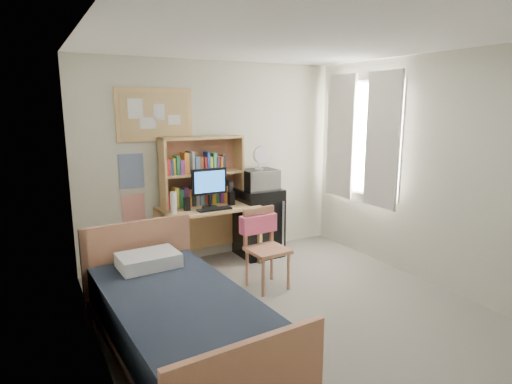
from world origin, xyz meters
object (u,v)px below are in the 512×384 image
desk (209,236)px  desk_chair (268,249)px  speaker_left (187,204)px  monitor (209,189)px  mini_fridge (258,222)px  speaker_right (231,198)px  bulletin_board (155,115)px  bed (181,330)px  desk_fan (259,159)px  microwave (259,179)px

desk → desk_chair: (0.31, -0.98, 0.07)m
speaker_left → monitor: bearing=0.0°
mini_fridge → speaker_right: bearing=-169.0°
desk_chair → speaker_right: (-0.01, 0.93, 0.41)m
bulletin_board → bed: 2.79m
desk_chair → speaker_left: speaker_left is taller
desk → bed: 2.16m
bed → desk_fan: 2.81m
bulletin_board → desk_fan: bearing=-13.0°
bed → desk_fan: desk_fan is taller
desk → mini_fridge: mini_fridge is taller
desk_chair → microwave: bearing=62.8°
monitor → desk_fan: 0.82m
bed → microwave: microwave is taller
speaker_left → desk_fan: 1.16m
mini_fridge → monitor: (-0.75, -0.10, 0.55)m
bed → desk_fan: bearing=43.7°
speaker_left → bed: bearing=-112.3°
desk_chair → microwave: (0.44, 1.00, 0.61)m
desk_chair → desk_fan: desk_fan is taller
monitor → microwave: (0.75, 0.08, 0.04)m
mini_fridge → speaker_left: bearing=-175.1°
bulletin_board → bed: bearing=-102.3°
desk → microwave: size_ratio=2.72×
desk_fan → bed: bearing=-133.3°
desk_fan → speaker_right: bearing=-171.5°
bed → microwave: bearing=43.7°
bed → bulletin_board: bearing=74.2°
bulletin_board → desk: (0.54, -0.31, -1.53)m
bed → desk_fan: (1.77, 1.92, 1.05)m
microwave → desk_fan: 0.27m
bulletin_board → speaker_left: size_ratio=5.69×
bulletin_board → desk_fan: (1.29, -0.30, -0.59)m
mini_fridge → bed: 2.63m
desk_chair → microwave: size_ratio=2.00×
mini_fridge → bed: mini_fridge is taller
bulletin_board → desk: 1.65m
desk → speaker_left: bearing=-168.7°
monitor → bed: bearing=-119.9°
desk → microwave: microwave is taller
desk_chair → mini_fridge: mini_fridge is taller
speaker_right → desk_chair: bearing=-90.5°
bulletin_board → microwave: (1.29, -0.30, -0.86)m
bed → microwave: 2.72m
bulletin_board → microwave: bulletin_board is taller
speaker_right → bulletin_board: bearing=155.4°
bed → speaker_right: 2.34m
microwave → desk_fan: size_ratio=1.60×
bed → desk: bearing=58.2°
bed → monitor: 2.23m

